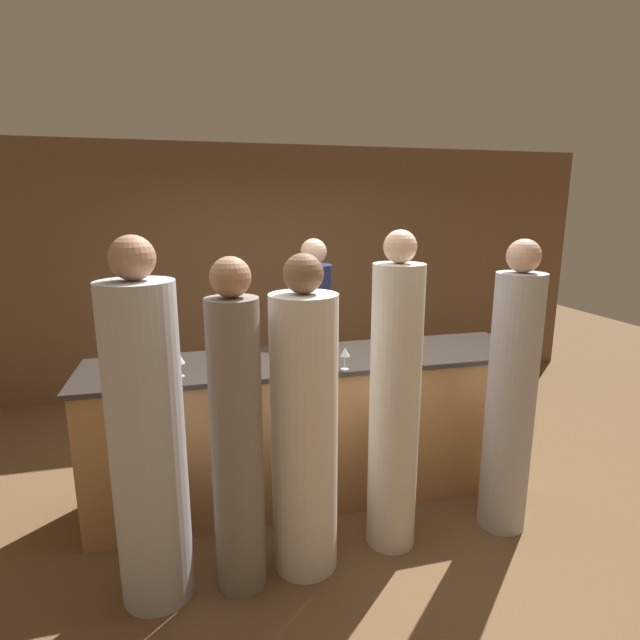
# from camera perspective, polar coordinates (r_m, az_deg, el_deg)

# --- Properties ---
(ground_plane) EXTENTS (14.00, 14.00, 0.00)m
(ground_plane) POSITION_cam_1_polar(r_m,az_deg,el_deg) (4.03, -0.57, -18.96)
(ground_plane) COLOR brown
(back_wall) EXTENTS (8.00, 0.06, 2.80)m
(back_wall) POSITION_cam_1_polar(r_m,az_deg,el_deg) (5.84, -6.24, 5.63)
(back_wall) COLOR brown
(back_wall) RESTS_ON ground_plane
(bar_counter) EXTENTS (3.21, 0.74, 1.07)m
(bar_counter) POSITION_cam_1_polar(r_m,az_deg,el_deg) (3.77, -0.59, -12.03)
(bar_counter) COLOR #B27F4C
(bar_counter) RESTS_ON ground_plane
(bartender) EXTENTS (0.31, 0.31, 1.87)m
(bartender) POSITION_cam_1_polar(r_m,az_deg,el_deg) (4.32, -0.71, -3.85)
(bartender) COLOR #1E234C
(bartender) RESTS_ON ground_plane
(guest_0) EXTENTS (0.39, 0.39, 1.99)m
(guest_0) POSITION_cam_1_polar(r_m,az_deg,el_deg) (2.83, -19.12, -12.92)
(guest_0) COLOR #B2B2B7
(guest_0) RESTS_ON ground_plane
(guest_1) EXTENTS (0.31, 0.31, 2.00)m
(guest_1) POSITION_cam_1_polar(r_m,az_deg,el_deg) (3.12, 8.52, -9.54)
(guest_1) COLOR silver
(guest_1) RESTS_ON ground_plane
(guest_2) EXTENTS (0.31, 0.31, 1.93)m
(guest_2) POSITION_cam_1_polar(r_m,az_deg,el_deg) (3.49, 20.98, -8.34)
(guest_2) COLOR #B2B2B7
(guest_2) RESTS_ON ground_plane
(guest_3) EXTENTS (0.39, 0.39, 1.88)m
(guest_3) POSITION_cam_1_polar(r_m,az_deg,el_deg) (2.93, -1.79, -12.46)
(guest_3) COLOR silver
(guest_3) RESTS_ON ground_plane
(guest_4) EXTENTS (0.28, 0.28, 1.88)m
(guest_4) POSITION_cam_1_polar(r_m,az_deg,el_deg) (2.80, -9.48, -13.22)
(guest_4) COLOR gray
(guest_4) RESTS_ON ground_plane
(wine_bottle_0) EXTENTS (0.07, 0.07, 0.28)m
(wine_bottle_0) POSITION_cam_1_polar(r_m,az_deg,el_deg) (3.59, -19.27, -3.19)
(wine_bottle_0) COLOR #19381E
(wine_bottle_0) RESTS_ON bar_counter
(wine_glass_0) EXTENTS (0.08, 0.08, 0.15)m
(wine_glass_0) POSITION_cam_1_polar(r_m,az_deg,el_deg) (3.46, 10.52, -3.12)
(wine_glass_0) COLOR silver
(wine_glass_0) RESTS_ON bar_counter
(wine_glass_1) EXTENTS (0.07, 0.07, 0.15)m
(wine_glass_1) POSITION_cam_1_polar(r_m,az_deg,el_deg) (3.29, 2.87, -3.78)
(wine_glass_1) COLOR silver
(wine_glass_1) RESTS_ON bar_counter
(wine_glass_2) EXTENTS (0.07, 0.07, 0.16)m
(wine_glass_2) POSITION_cam_1_polar(r_m,az_deg,el_deg) (3.44, -0.04, -2.96)
(wine_glass_2) COLOR silver
(wine_glass_2) RESTS_ON bar_counter
(wine_glass_3) EXTENTS (0.07, 0.07, 0.15)m
(wine_glass_3) POSITION_cam_1_polar(r_m,az_deg,el_deg) (3.28, -15.76, -4.37)
(wine_glass_3) COLOR silver
(wine_glass_3) RESTS_ON bar_counter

